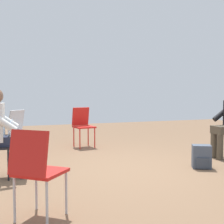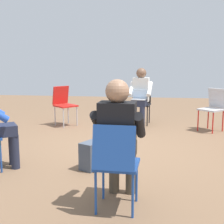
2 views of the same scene
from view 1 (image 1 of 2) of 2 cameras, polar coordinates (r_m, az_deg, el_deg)
name	(u,v)px [view 1 (image 1 of 2)]	position (r m, az deg, el deg)	size (l,w,h in m)	color
ground_plane	(132,170)	(4.80, 3.74, -10.57)	(14.00, 14.00, 0.00)	brown
chair_northeast	(21,129)	(6.02, -16.23, -3.03)	(0.58, 0.59, 0.85)	#B7B7BC
chair_east	(83,124)	(6.77, -5.37, -2.18)	(0.49, 0.45, 0.85)	red
chair_northwest	(36,168)	(2.95, -13.70, -9.86)	(0.59, 0.58, 0.85)	red
person_with_laptop	(3,128)	(4.51, -19.31, -2.75)	(0.53, 0.55, 1.24)	#23283D
backpack_near_laptop_user	(201,158)	(5.09, 16.05, -8.09)	(0.31, 0.34, 0.36)	#475160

